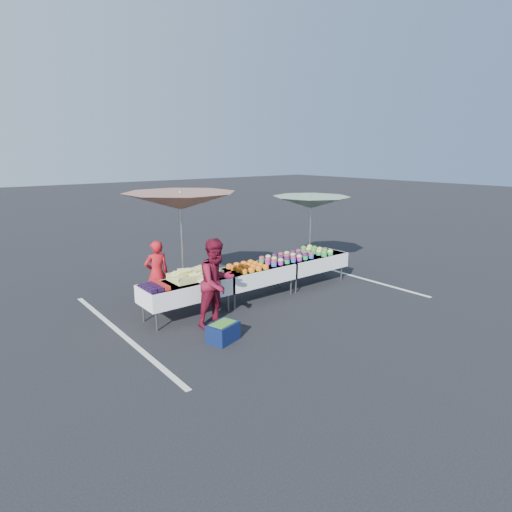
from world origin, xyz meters
TOP-DOWN VIEW (x-y plane):
  - ground at (0.00, 0.00)m, footprint 80.00×80.00m
  - stripe_left at (-3.20, 0.00)m, footprint 0.10×5.00m
  - stripe_right at (3.20, 0.00)m, footprint 0.10×5.00m
  - table_left at (-1.80, 0.00)m, footprint 1.86×0.81m
  - table_center at (0.00, 0.00)m, footprint 1.86×0.81m
  - table_right at (1.80, 0.00)m, footprint 1.86×0.81m
  - berry_punnets at (-2.51, -0.06)m, footprint 0.40×0.54m
  - corn_pile at (-1.55, 0.04)m, footprint 1.16×0.57m
  - plastic_bags at (-1.50, -0.30)m, footprint 0.30×0.25m
  - carrot_bowls at (-0.25, -0.01)m, footprint 0.75×0.69m
  - potato_cups at (0.95, 0.00)m, footprint 1.34×0.58m
  - bean_baskets at (2.06, 0.08)m, footprint 0.36×0.86m
  - vendor at (-1.96, 0.99)m, footprint 0.57×0.42m
  - customer at (-1.55, -0.75)m, footprint 0.91×0.76m
  - umbrella_left at (-1.42, 0.80)m, footprint 3.11×3.11m
  - umbrella_right at (2.50, 0.76)m, footprint 2.29×2.29m
  - storage_bin at (-1.89, -1.44)m, footprint 0.62×0.52m

SIDE VIEW (x-z plane):
  - ground at x=0.00m, z-range 0.00..0.00m
  - stripe_left at x=-3.20m, z-range 0.00..0.00m
  - stripe_right at x=3.20m, z-range 0.00..0.00m
  - storage_bin at x=-1.89m, z-range 0.01..0.35m
  - table_left at x=-1.80m, z-range 0.21..0.96m
  - table_center at x=0.00m, z-range 0.21..0.96m
  - table_right at x=1.80m, z-range 0.21..0.96m
  - vendor at x=-1.96m, z-range 0.00..1.45m
  - plastic_bags at x=-1.50m, z-range 0.75..0.80m
  - berry_punnets at x=-2.51m, z-range 0.75..0.83m
  - carrot_bowls at x=-0.25m, z-range 0.75..0.85m
  - bean_baskets at x=2.06m, z-range 0.75..0.90m
  - potato_cups at x=0.95m, z-range 0.75..0.91m
  - corn_pile at x=-1.55m, z-range 0.71..0.97m
  - customer at x=-1.55m, z-range 0.00..1.71m
  - umbrella_right at x=2.50m, z-range 0.87..3.02m
  - umbrella_left at x=-1.42m, z-range 1.01..3.49m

